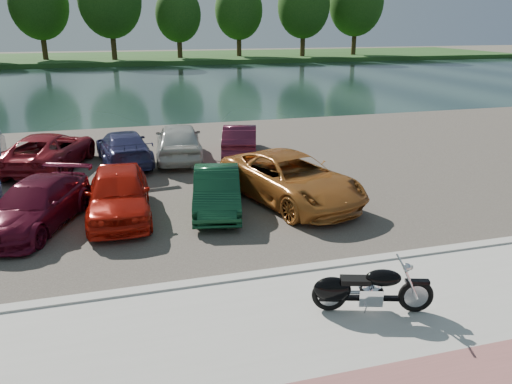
{
  "coord_description": "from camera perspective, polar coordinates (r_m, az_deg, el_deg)",
  "views": [
    {
      "loc": [
        -3.53,
        -7.47,
        5.4
      ],
      "look_at": [
        -0.1,
        4.67,
        1.1
      ],
      "focal_mm": 35.0,
      "sensor_mm": 36.0,
      "label": 1
    }
  ],
  "objects": [
    {
      "name": "parking_lot",
      "position": [
        19.56,
        -4.76,
        2.8
      ],
      "size": [
        60.0,
        18.0,
        0.04
      ],
      "primitive_type": "cube",
      "color": "#443D37",
      "rests_on": "ground"
    },
    {
      "name": "kerb",
      "position": [
        11.43,
        4.19,
        -9.04
      ],
      "size": [
        60.0,
        0.3,
        0.14
      ],
      "primitive_type": "cube",
      "color": "#B4B2A9",
      "rests_on": "ground"
    },
    {
      "name": "ground",
      "position": [
        9.87,
        8.23,
        -14.57
      ],
      "size": [
        200.0,
        200.0,
        0.0
      ],
      "primitive_type": "plane",
      "color": "#595447",
      "rests_on": "ground"
    },
    {
      "name": "promenade",
      "position": [
        9.11,
        10.88,
        -17.55
      ],
      "size": [
        60.0,
        6.0,
        0.1
      ],
      "primitive_type": "cube",
      "color": "#B4B2A9",
      "rests_on": "ground"
    },
    {
      "name": "car_12",
      "position": [
        20.69,
        -8.82,
        5.78
      ],
      "size": [
        2.28,
        4.67,
        1.53
      ],
      "primitive_type": "imported",
      "rotation": [
        0.0,
        0.0,
        3.04
      ],
      "color": "beige",
      "rests_on": "parking_lot"
    },
    {
      "name": "car_5",
      "position": [
        14.85,
        -4.5,
        0.19
      ],
      "size": [
        2.05,
        4.01,
        1.26
      ],
      "primitive_type": "imported",
      "rotation": [
        0.0,
        0.0,
        -0.2
      ],
      "color": "#103D23",
      "rests_on": "parking_lot"
    },
    {
      "name": "far_trees",
      "position": [
        73.71,
        -10.26,
        20.19
      ],
      "size": [
        70.25,
        10.68,
        12.52
      ],
      "color": "#352513",
      "rests_on": "far_bank"
    },
    {
      "name": "far_bank",
      "position": [
        79.71,
        -13.65,
        14.66
      ],
      "size": [
        120.0,
        24.0,
        0.6
      ],
      "primitive_type": "cube",
      "color": "#1D4117",
      "rests_on": "ground"
    },
    {
      "name": "car_6",
      "position": [
        15.58,
        3.98,
        1.56
      ],
      "size": [
        3.97,
        5.88,
        1.5
      ],
      "primitive_type": "imported",
      "rotation": [
        0.0,
        0.0,
        0.3
      ],
      "color": "#B46A29",
      "rests_on": "parking_lot"
    },
    {
      "name": "motorcycle",
      "position": [
        9.92,
        11.95,
        -10.84
      ],
      "size": [
        2.27,
        1.01,
        1.05
      ],
      "rotation": [
        0.0,
        0.0,
        -0.3
      ],
      "color": "black",
      "rests_on": "promenade"
    },
    {
      "name": "car_4",
      "position": [
        14.81,
        -15.43,
        -0.09
      ],
      "size": [
        1.86,
        4.36,
        1.47
      ],
      "primitive_type": "imported",
      "rotation": [
        0.0,
        0.0,
        -0.03
      ],
      "color": "#B6180C",
      "rests_on": "parking_lot"
    },
    {
      "name": "car_10",
      "position": [
        20.73,
        -22.6,
        4.37
      ],
      "size": [
        3.72,
        5.48,
        1.39
      ],
      "primitive_type": "imported",
      "rotation": [
        0.0,
        0.0,
        2.84
      ],
      "color": "maroon",
      "rests_on": "parking_lot"
    },
    {
      "name": "car_13",
      "position": [
        21.26,
        -1.84,
        6.01
      ],
      "size": [
        2.38,
        4.15,
        1.3
      ],
      "primitive_type": "imported",
      "rotation": [
        0.0,
        0.0,
        2.87
      ],
      "color": "#54162B",
      "rests_on": "parking_lot"
    },
    {
      "name": "car_11",
      "position": [
        20.46,
        -14.89,
        4.92
      ],
      "size": [
        2.32,
        4.74,
        1.33
      ],
      "primitive_type": "imported",
      "rotation": [
        0.0,
        0.0,
        3.24
      ],
      "color": "navy",
      "rests_on": "parking_lot"
    },
    {
      "name": "river",
      "position": [
        47.91,
        -11.7,
        11.99
      ],
      "size": [
        120.0,
        40.0,
        0.0
      ],
      "primitive_type": "cube",
      "color": "#192D2A",
      "rests_on": "ground"
    },
    {
      "name": "car_3",
      "position": [
        14.9,
        -23.87,
        -1.35
      ],
      "size": [
        3.24,
        4.72,
        1.27
      ],
      "primitive_type": "imported",
      "rotation": [
        0.0,
        0.0,
        -0.37
      ],
      "color": "#510B1F",
      "rests_on": "parking_lot"
    }
  ]
}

